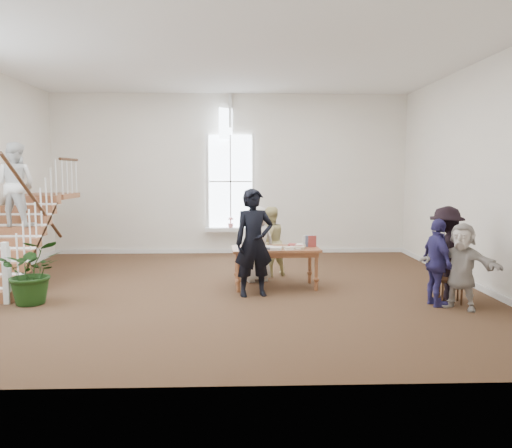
{
  "coord_description": "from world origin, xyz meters",
  "views": [
    {
      "loc": [
        0.25,
        -9.72,
        2.33
      ],
      "look_at": [
        0.59,
        0.4,
        1.26
      ],
      "focal_mm": 35.0,
      "sensor_mm": 36.0,
      "label": 1
    }
  ],
  "objects_px": {
    "library_table": "(277,252)",
    "person_yellow": "(270,242)",
    "police_officer": "(254,243)",
    "elderly_woman": "(257,244)",
    "side_chair": "(450,274)",
    "woman_cluster_c": "(461,266)",
    "woman_cluster_a": "(437,263)",
    "woman_cluster_b": "(446,253)",
    "floor_plant": "(33,272)"
  },
  "relations": [
    {
      "from": "library_table",
      "to": "person_yellow",
      "type": "height_order",
      "value": "person_yellow"
    },
    {
      "from": "police_officer",
      "to": "elderly_woman",
      "type": "bearing_deg",
      "value": 72.63
    },
    {
      "from": "person_yellow",
      "to": "side_chair",
      "type": "height_order",
      "value": "person_yellow"
    },
    {
      "from": "library_table",
      "to": "side_chair",
      "type": "bearing_deg",
      "value": -24.54
    },
    {
      "from": "police_officer",
      "to": "woman_cluster_c",
      "type": "relative_size",
      "value": 1.37
    },
    {
      "from": "woman_cluster_a",
      "to": "woman_cluster_c",
      "type": "bearing_deg",
      "value": -126.25
    },
    {
      "from": "police_officer",
      "to": "elderly_woman",
      "type": "height_order",
      "value": "police_officer"
    },
    {
      "from": "woman_cluster_b",
      "to": "side_chair",
      "type": "height_order",
      "value": "woman_cluster_b"
    },
    {
      "from": "police_officer",
      "to": "woman_cluster_b",
      "type": "height_order",
      "value": "police_officer"
    },
    {
      "from": "library_table",
      "to": "person_yellow",
      "type": "xyz_separation_m",
      "value": [
        -0.08,
        1.11,
        0.05
      ]
    },
    {
      "from": "woman_cluster_a",
      "to": "woman_cluster_c",
      "type": "relative_size",
      "value": 1.03
    },
    {
      "from": "woman_cluster_c",
      "to": "floor_plant",
      "type": "bearing_deg",
      "value": -144.31
    },
    {
      "from": "woman_cluster_a",
      "to": "police_officer",
      "type": "bearing_deg",
      "value": 69.8
    },
    {
      "from": "library_table",
      "to": "woman_cluster_b",
      "type": "height_order",
      "value": "woman_cluster_b"
    },
    {
      "from": "woman_cluster_c",
      "to": "floor_plant",
      "type": "relative_size",
      "value": 1.28
    },
    {
      "from": "person_yellow",
      "to": "floor_plant",
      "type": "distance_m",
      "value": 4.85
    },
    {
      "from": "library_table",
      "to": "floor_plant",
      "type": "distance_m",
      "value": 4.53
    },
    {
      "from": "woman_cluster_a",
      "to": "woman_cluster_c",
      "type": "distance_m",
      "value": 0.39
    },
    {
      "from": "library_table",
      "to": "woman_cluster_b",
      "type": "distance_m",
      "value": 3.17
    },
    {
      "from": "police_officer",
      "to": "woman_cluster_a",
      "type": "relative_size",
      "value": 1.32
    },
    {
      "from": "woman_cluster_c",
      "to": "floor_plant",
      "type": "height_order",
      "value": "woman_cluster_c"
    },
    {
      "from": "police_officer",
      "to": "woman_cluster_b",
      "type": "bearing_deg",
      "value": -18.87
    },
    {
      "from": "floor_plant",
      "to": "person_yellow",
      "type": "bearing_deg",
      "value": 26.9
    },
    {
      "from": "woman_cluster_c",
      "to": "woman_cluster_a",
      "type": "bearing_deg",
      "value": -170.5
    },
    {
      "from": "police_officer",
      "to": "woman_cluster_a",
      "type": "height_order",
      "value": "police_officer"
    },
    {
      "from": "library_table",
      "to": "woman_cluster_a",
      "type": "height_order",
      "value": "woman_cluster_a"
    },
    {
      "from": "elderly_woman",
      "to": "person_yellow",
      "type": "relative_size",
      "value": 1.04
    },
    {
      "from": "library_table",
      "to": "floor_plant",
      "type": "bearing_deg",
      "value": -169.02
    },
    {
      "from": "police_officer",
      "to": "elderly_woman",
      "type": "relative_size",
      "value": 1.25
    },
    {
      "from": "elderly_woman",
      "to": "side_chair",
      "type": "xyz_separation_m",
      "value": [
        3.4,
        -1.8,
        -0.31
      ]
    },
    {
      "from": "police_officer",
      "to": "woman_cluster_a",
      "type": "bearing_deg",
      "value": -27.42
    },
    {
      "from": "elderly_woman",
      "to": "woman_cluster_c",
      "type": "xyz_separation_m",
      "value": [
        3.38,
        -2.27,
        -0.07
      ]
    },
    {
      "from": "police_officer",
      "to": "woman_cluster_b",
      "type": "distance_m",
      "value": 3.51
    },
    {
      "from": "police_officer",
      "to": "person_yellow",
      "type": "height_order",
      "value": "police_officer"
    },
    {
      "from": "library_table",
      "to": "police_officer",
      "type": "relative_size",
      "value": 0.88
    },
    {
      "from": "library_table",
      "to": "woman_cluster_a",
      "type": "xyz_separation_m",
      "value": [
        2.66,
        -1.47,
        0.03
      ]
    },
    {
      "from": "woman_cluster_b",
      "to": "woman_cluster_c",
      "type": "distance_m",
      "value": 0.66
    },
    {
      "from": "library_table",
      "to": "elderly_woman",
      "type": "height_order",
      "value": "elderly_woman"
    },
    {
      "from": "police_officer",
      "to": "side_chair",
      "type": "distance_m",
      "value": 3.58
    },
    {
      "from": "person_yellow",
      "to": "woman_cluster_b",
      "type": "bearing_deg",
      "value": 116.1
    },
    {
      "from": "woman_cluster_a",
      "to": "side_chair",
      "type": "distance_m",
      "value": 0.52
    },
    {
      "from": "library_table",
      "to": "floor_plant",
      "type": "height_order",
      "value": "floor_plant"
    },
    {
      "from": "police_officer",
      "to": "woman_cluster_c",
      "type": "bearing_deg",
      "value": -29.13
    },
    {
      "from": "person_yellow",
      "to": "woman_cluster_c",
      "type": "bearing_deg",
      "value": 108.68
    },
    {
      "from": "woman_cluster_a",
      "to": "elderly_woman",
      "type": "bearing_deg",
      "value": 50.21
    },
    {
      "from": "floor_plant",
      "to": "woman_cluster_c",
      "type": "bearing_deg",
      "value": -4.48
    },
    {
      "from": "person_yellow",
      "to": "woman_cluster_b",
      "type": "distance_m",
      "value": 3.74
    },
    {
      "from": "library_table",
      "to": "person_yellow",
      "type": "bearing_deg",
      "value": 91.43
    },
    {
      "from": "floor_plant",
      "to": "woman_cluster_a",
      "type": "bearing_deg",
      "value": -3.08
    },
    {
      "from": "elderly_woman",
      "to": "woman_cluster_c",
      "type": "height_order",
      "value": "elderly_woman"
    }
  ]
}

